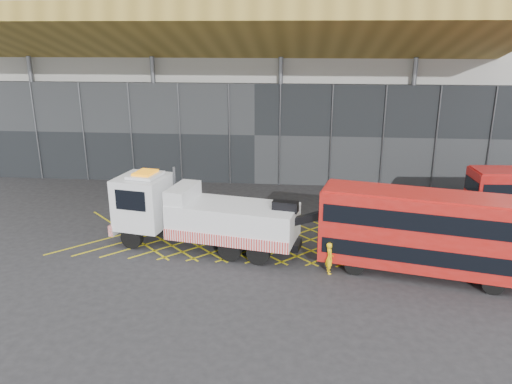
# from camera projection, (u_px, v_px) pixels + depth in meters

# --- Properties ---
(ground_plane) EXTENTS (120.00, 120.00, 0.00)m
(ground_plane) POSITION_uv_depth(u_px,v_px,m) (204.00, 236.00, 30.11)
(ground_plane) COLOR #252527
(road_markings) EXTENTS (23.16, 7.16, 0.01)m
(road_markings) POSITION_uv_depth(u_px,v_px,m) (257.00, 238.00, 29.84)
(road_markings) COLOR gold
(road_markings) RESTS_ON ground_plane
(construction_building) EXTENTS (55.00, 23.97, 18.00)m
(construction_building) POSITION_uv_depth(u_px,v_px,m) (261.00, 65.00, 44.71)
(construction_building) COLOR #989893
(construction_building) RESTS_ON ground_plane
(recovery_truck) EXTENTS (12.40, 4.94, 4.30)m
(recovery_truck) POSITION_uv_depth(u_px,v_px,m) (198.00, 214.00, 27.97)
(recovery_truck) COLOR black
(recovery_truck) RESTS_ON ground_plane
(bus_towed) EXTENTS (10.81, 4.76, 4.29)m
(bus_towed) POSITION_uv_depth(u_px,v_px,m) (428.00, 231.00, 24.56)
(bus_towed) COLOR #AD140F
(bus_towed) RESTS_ON ground_plane
(worker) EXTENTS (0.49, 0.66, 1.67)m
(worker) POSITION_uv_depth(u_px,v_px,m) (329.00, 258.00, 25.20)
(worker) COLOR yellow
(worker) RESTS_ON ground_plane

